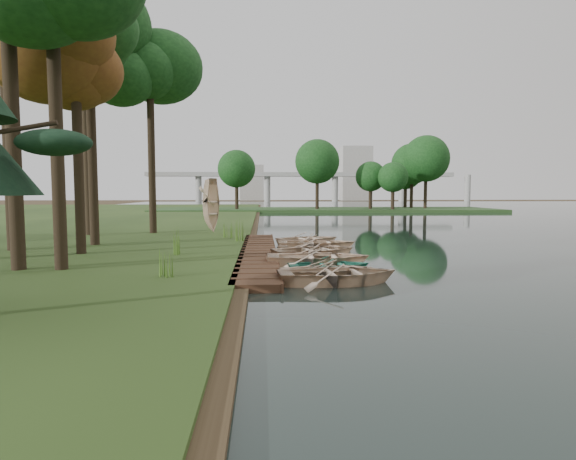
{
  "coord_description": "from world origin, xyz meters",
  "views": [
    {
      "loc": [
        -1.4,
        -21.52,
        2.94
      ],
      "look_at": [
        -0.2,
        1.13,
        1.13
      ],
      "focal_mm": 30.0,
      "sensor_mm": 36.0,
      "label": 1
    }
  ],
  "objects_px": {
    "boardwalk": "(258,254)",
    "rowboat_2": "(330,263)",
    "rowboat_1": "(328,268)",
    "stored_rowboat": "(212,227)",
    "rowboat_0": "(338,271)"
  },
  "relations": [
    {
      "from": "rowboat_0",
      "to": "rowboat_2",
      "type": "relative_size",
      "value": 1.28
    },
    {
      "from": "rowboat_0",
      "to": "rowboat_1",
      "type": "bearing_deg",
      "value": 5.56
    },
    {
      "from": "rowboat_0",
      "to": "rowboat_1",
      "type": "relative_size",
      "value": 1.19
    },
    {
      "from": "rowboat_1",
      "to": "stored_rowboat",
      "type": "distance_m",
      "value": 16.42
    },
    {
      "from": "stored_rowboat",
      "to": "boardwalk",
      "type": "bearing_deg",
      "value": -140.79
    },
    {
      "from": "rowboat_1",
      "to": "rowboat_2",
      "type": "relative_size",
      "value": 1.07
    },
    {
      "from": "boardwalk",
      "to": "rowboat_2",
      "type": "xyz_separation_m",
      "value": [
        2.61,
        -4.44,
        0.21
      ]
    },
    {
      "from": "rowboat_1",
      "to": "rowboat_0",
      "type": "bearing_deg",
      "value": -178.38
    },
    {
      "from": "rowboat_1",
      "to": "rowboat_2",
      "type": "xyz_separation_m",
      "value": [
        0.23,
        1.23,
        -0.02
      ]
    },
    {
      "from": "rowboat_0",
      "to": "rowboat_2",
      "type": "bearing_deg",
      "value": -6.23
    },
    {
      "from": "boardwalk",
      "to": "rowboat_1",
      "type": "relative_size",
      "value": 5.01
    },
    {
      "from": "boardwalk",
      "to": "rowboat_1",
      "type": "height_order",
      "value": "rowboat_1"
    },
    {
      "from": "rowboat_1",
      "to": "boardwalk",
      "type": "bearing_deg",
      "value": 13.59
    },
    {
      "from": "boardwalk",
      "to": "rowboat_0",
      "type": "xyz_separation_m",
      "value": [
        2.57,
        -6.66,
        0.29
      ]
    },
    {
      "from": "rowboat_2",
      "to": "stored_rowboat",
      "type": "height_order",
      "value": "stored_rowboat"
    }
  ]
}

